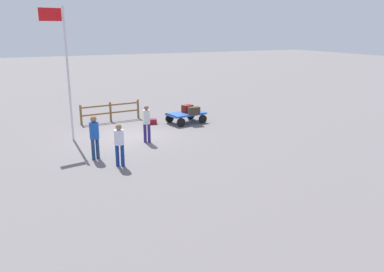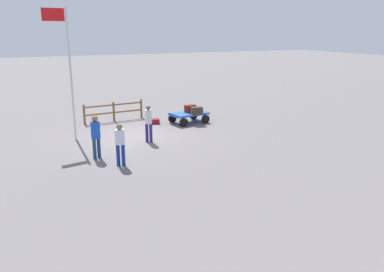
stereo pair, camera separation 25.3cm
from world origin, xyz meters
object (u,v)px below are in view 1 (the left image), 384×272
Objects in this scene: suitcase_dark at (187,109)px; worker_lead at (147,121)px; suitcase_grey at (151,122)px; worker_trailing at (119,141)px; suitcase_maroon at (194,111)px; flagpole at (65,63)px; luggage_cart at (186,115)px; worker_supervisor at (94,134)px.

suitcase_dark is 4.40m from worker_lead.
suitcase_grey is 6.89m from worker_trailing.
worker_trailing is (5.42, 4.84, 0.21)m from suitcase_maroon.
suitcase_maroon is 0.37× the size of worker_lead.
flagpole is at bearing 18.36° from suitcase_grey.
worker_lead is at bearing 40.52° from suitcase_dark.
suitcase_dark is (0.10, -0.64, 0.00)m from suitcase_maroon.
suitcase_dark is at bearing -81.38° from suitcase_maroon.
suitcase_dark reaches higher than luggage_cart.
luggage_cart is 7.43m from worker_trailing.
flagpole is (1.14, -4.45, 2.57)m from worker_trailing.
suitcase_maroon is at bearing -149.42° from worker_supervisor.
suitcase_maroon is 0.11× the size of flagpole.
worker_lead reaches higher than suitcase_dark.
worker_trailing is at bearing 60.48° from suitcase_grey.
suitcase_maroon is 0.98× the size of suitcase_grey.
suitcase_dark reaches higher than suitcase_grey.
flagpole is (6.29, 0.88, 3.12)m from luggage_cart.
worker_supervisor is (2.64, 1.37, 0.07)m from worker_lead.
worker_supervisor is at bearing 49.41° from suitcase_grey.
worker_lead reaches higher than suitcase_maroon.
flagpole reaches higher than suitcase_dark.
worker_supervisor is at bearing 35.09° from luggage_cart.
luggage_cart is 4.21m from worker_lead.
luggage_cart is 3.34× the size of suitcase_grey.
worker_supervisor is (5.98, 4.23, 0.28)m from suitcase_dark.
worker_trailing is 0.93× the size of worker_supervisor.
suitcase_grey is 0.38× the size of worker_lead.
luggage_cart is at bearing -139.48° from worker_lead.
suitcase_maroon is at bearing -147.16° from worker_lead.
luggage_cart is at bearing 160.97° from suitcase_grey.
flagpole is (3.12, -1.83, 2.57)m from worker_lead.
worker_lead is at bearing 67.38° from suitcase_grey.
worker_lead is 4.43m from flagpole.
worker_lead reaches higher than suitcase_grey.
luggage_cart is 3.45× the size of suitcase_dark.
flagpole is (4.50, 1.49, 3.42)m from suitcase_grey.
worker_supervisor is 4.09m from flagpole.
worker_lead is at bearing -127.09° from worker_trailing.
suitcase_maroon is 7.13m from flagpole.
flagpole is at bearing 7.95° from luggage_cart.
suitcase_dark is 0.39× the size of worker_trailing.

